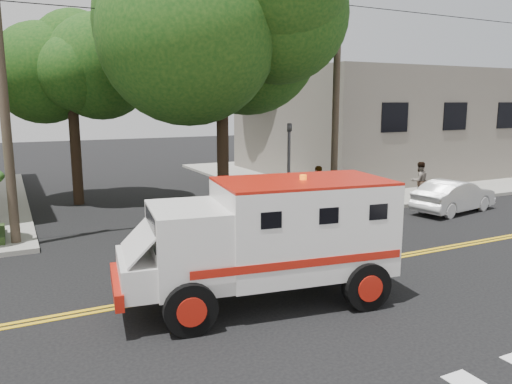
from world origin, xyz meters
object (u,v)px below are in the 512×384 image
armored_truck (270,234)px  pedestrian_b (419,181)px  parked_sedan (454,196)px  pedestrian_a (317,187)px

armored_truck → pedestrian_b: bearing=39.7°
pedestrian_b → parked_sedan: bearing=98.2°
pedestrian_b → pedestrian_a: bearing=0.7°
armored_truck → pedestrian_a: 9.66m
parked_sedan → armored_truck: bearing=103.6°
parked_sedan → pedestrian_b: pedestrian_b is taller
pedestrian_a → pedestrian_b: 4.89m
pedestrian_a → pedestrian_b: pedestrian_a is taller
parked_sedan → pedestrian_b: bearing=-10.9°
pedestrian_a → parked_sedan: bearing=130.4°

